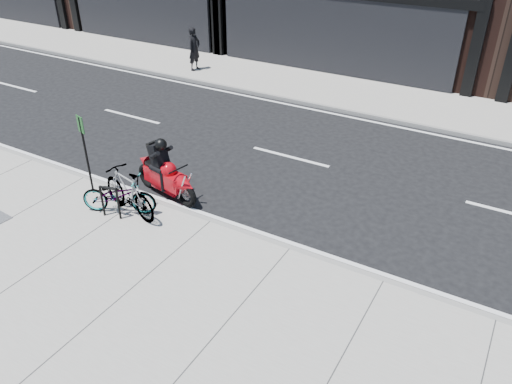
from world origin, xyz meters
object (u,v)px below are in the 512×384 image
Objects in this scene: bike_rack at (110,200)px; bicycle_front at (119,195)px; motorcycle at (168,175)px; sign_post at (85,148)px; bicycle_rear at (129,192)px; pedestrian at (194,49)px.

bike_rack is 0.46× the size of bicycle_front.
motorcycle is 1.03× the size of sign_post.
motorcycle is at bearing 45.49° from sign_post.
bike_rack is at bearing 150.28° from bicycle_front.
sign_post is at bearing 154.69° from bike_rack.
sign_post is at bearing -84.45° from bicycle_rear.
sign_post reaches higher than bike_rack.
sign_post reaches higher than bicycle_front.
motorcycle is at bearing -145.52° from pedestrian.
bicycle_front is 0.99× the size of pedestrian.
bicycle_front is 1.31m from motorcycle.
pedestrian is at bearing 133.08° from motorcycle.
sign_post is (-1.43, 0.20, 0.65)m from bicycle_rear.
bike_rack is 11.12m from pedestrian.
bicycle_rear is at bearing -89.52° from motorcycle.
motorcycle reaches higher than bicycle_rear.
bicycle_rear is 1.06× the size of pedestrian.
bicycle_front is at bearing -150.89° from pedestrian.
pedestrian is 0.86× the size of sign_post.
bike_rack is at bearing -20.25° from bicycle_rear.
bike_rack is at bearing -9.58° from sign_post.
pedestrian reaches higher than bicycle_front.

